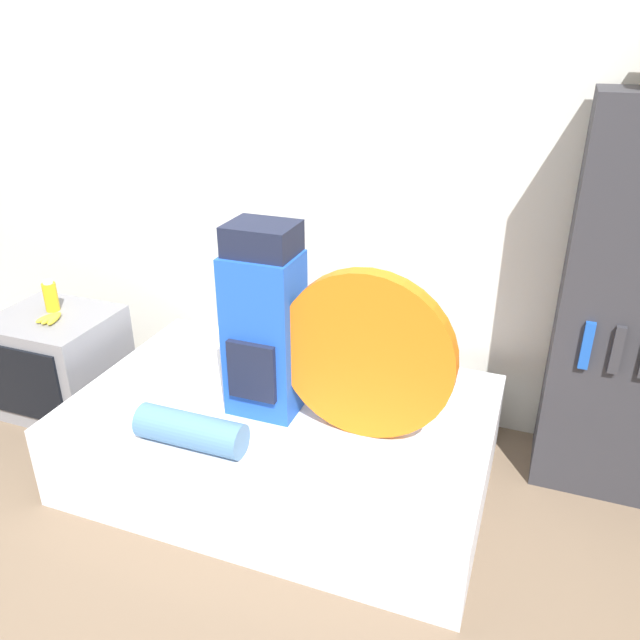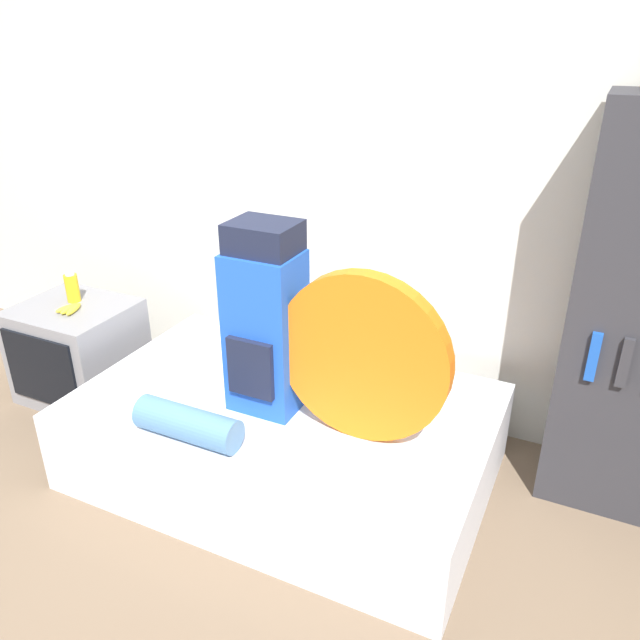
{
  "view_description": "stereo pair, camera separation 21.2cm",
  "coord_description": "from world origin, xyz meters",
  "px_view_note": "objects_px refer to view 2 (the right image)",
  "views": [
    {
      "loc": [
        1.25,
        -1.35,
        1.99
      ],
      "look_at": [
        0.41,
        0.89,
        0.86
      ],
      "focal_mm": 35.0,
      "sensor_mm": 36.0,
      "label": 1
    },
    {
      "loc": [
        1.44,
        -1.27,
        1.99
      ],
      "look_at": [
        0.41,
        0.89,
        0.86
      ],
      "focal_mm": 35.0,
      "sensor_mm": 36.0,
      "label": 2
    }
  ],
  "objects_px": {
    "tent_bag": "(363,358)",
    "television": "(79,351)",
    "sleeping_roll": "(188,424)",
    "canister": "(72,287)",
    "backpack": "(265,322)"
  },
  "relations": [
    {
      "from": "sleeping_roll",
      "to": "television",
      "type": "height_order",
      "value": "television"
    },
    {
      "from": "sleeping_roll",
      "to": "television",
      "type": "distance_m",
      "value": 1.34
    },
    {
      "from": "tent_bag",
      "to": "canister",
      "type": "height_order",
      "value": "tent_bag"
    },
    {
      "from": "backpack",
      "to": "tent_bag",
      "type": "height_order",
      "value": "backpack"
    },
    {
      "from": "tent_bag",
      "to": "canister",
      "type": "distance_m",
      "value": 1.9
    },
    {
      "from": "tent_bag",
      "to": "television",
      "type": "height_order",
      "value": "tent_bag"
    },
    {
      "from": "backpack",
      "to": "canister",
      "type": "height_order",
      "value": "backpack"
    },
    {
      "from": "backpack",
      "to": "sleeping_roll",
      "type": "relative_size",
      "value": 1.83
    },
    {
      "from": "tent_bag",
      "to": "canister",
      "type": "xyz_separation_m",
      "value": [
        -1.88,
        0.28,
        -0.13
      ]
    },
    {
      "from": "tent_bag",
      "to": "sleeping_roll",
      "type": "distance_m",
      "value": 0.79
    },
    {
      "from": "tent_bag",
      "to": "sleeping_roll",
      "type": "bearing_deg",
      "value": -151.59
    },
    {
      "from": "backpack",
      "to": "sleeping_roll",
      "type": "height_order",
      "value": "backpack"
    },
    {
      "from": "television",
      "to": "canister",
      "type": "bearing_deg",
      "value": 119.65
    },
    {
      "from": "tent_bag",
      "to": "sleeping_roll",
      "type": "xyz_separation_m",
      "value": [
        -0.64,
        -0.35,
        -0.3
      ]
    },
    {
      "from": "tent_bag",
      "to": "television",
      "type": "xyz_separation_m",
      "value": [
        -1.84,
        0.2,
        -0.5
      ]
    }
  ]
}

